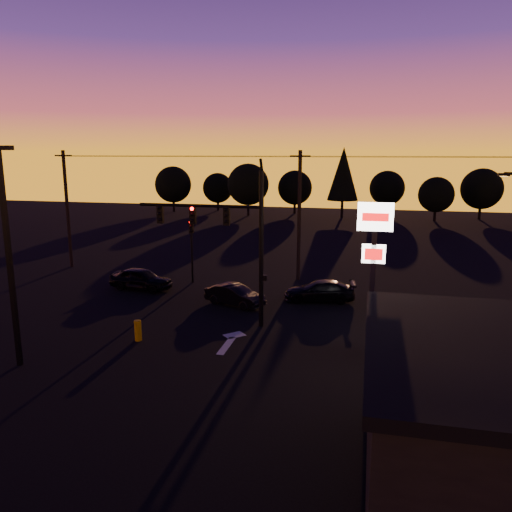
% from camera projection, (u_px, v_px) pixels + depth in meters
% --- Properties ---
extents(ground, '(120.00, 120.00, 0.00)m').
position_uv_depth(ground, '(210.00, 353.00, 22.49)').
color(ground, black).
rests_on(ground, ground).
extents(lane_arrow, '(1.20, 3.10, 0.01)m').
position_uv_depth(lane_arrow, '(230.00, 340.00, 23.97)').
color(lane_arrow, beige).
rests_on(lane_arrow, ground).
extents(traffic_signal_mast, '(6.79, 0.52, 8.58)m').
position_uv_depth(traffic_signal_mast, '(230.00, 231.00, 25.30)').
color(traffic_signal_mast, black).
rests_on(traffic_signal_mast, ground).
extents(secondary_signal, '(0.30, 0.31, 4.35)m').
position_uv_depth(secondary_signal, '(192.00, 242.00, 33.95)').
color(secondary_signal, black).
rests_on(secondary_signal, ground).
extents(parking_lot_light, '(1.25, 0.30, 9.14)m').
position_uv_depth(parking_lot_light, '(8.00, 243.00, 20.18)').
color(parking_lot_light, black).
rests_on(parking_lot_light, ground).
extents(pylon_sign, '(1.50, 0.28, 6.80)m').
position_uv_depth(pylon_sign, '(374.00, 247.00, 21.37)').
color(pylon_sign, black).
rests_on(pylon_sign, ground).
extents(utility_pole_0, '(1.40, 0.26, 9.00)m').
position_uv_depth(utility_pole_0, '(67.00, 209.00, 38.40)').
color(utility_pole_0, black).
rests_on(utility_pole_0, ground).
extents(utility_pole_1, '(1.40, 0.26, 9.00)m').
position_uv_depth(utility_pole_1, '(299.00, 215.00, 34.46)').
color(utility_pole_1, black).
rests_on(utility_pole_1, ground).
extents(power_wires, '(36.00, 1.22, 0.07)m').
position_uv_depth(power_wires, '(300.00, 157.00, 33.64)').
color(power_wires, black).
rests_on(power_wires, ground).
extents(bollard, '(0.33, 0.33, 1.00)m').
position_uv_depth(bollard, '(138.00, 330.00, 23.89)').
color(bollard, '#D7AE04').
rests_on(bollard, ground).
extents(tree_0, '(5.36, 5.36, 6.74)m').
position_uv_depth(tree_0, '(173.00, 185.00, 74.16)').
color(tree_0, black).
rests_on(tree_0, ground).
extents(tree_1, '(4.54, 4.54, 5.71)m').
position_uv_depth(tree_1, '(218.00, 188.00, 75.83)').
color(tree_1, black).
rests_on(tree_1, ground).
extents(tree_2, '(5.77, 5.78, 7.26)m').
position_uv_depth(tree_2, '(248.00, 184.00, 69.56)').
color(tree_2, black).
rests_on(tree_2, ground).
extents(tree_3, '(4.95, 4.95, 6.22)m').
position_uv_depth(tree_3, '(295.00, 188.00, 72.19)').
color(tree_3, black).
rests_on(tree_3, ground).
extents(tree_4, '(4.18, 4.18, 9.50)m').
position_uv_depth(tree_4, '(343.00, 174.00, 67.34)').
color(tree_4, black).
rests_on(tree_4, ground).
extents(tree_5, '(4.95, 4.95, 6.22)m').
position_uv_depth(tree_5, '(387.00, 188.00, 71.25)').
color(tree_5, black).
rests_on(tree_5, ground).
extents(tree_6, '(4.54, 4.54, 5.71)m').
position_uv_depth(tree_6, '(436.00, 195.00, 64.27)').
color(tree_6, black).
rests_on(tree_6, ground).
extents(tree_7, '(5.36, 5.36, 6.74)m').
position_uv_depth(tree_7, '(482.00, 189.00, 65.69)').
color(tree_7, black).
rests_on(tree_7, ground).
extents(car_left, '(4.33, 2.18, 1.42)m').
position_uv_depth(car_left, '(141.00, 279.00, 32.76)').
color(car_left, black).
rests_on(car_left, ground).
extents(car_mid, '(3.90, 2.55, 1.22)m').
position_uv_depth(car_mid, '(235.00, 295.00, 29.41)').
color(car_mid, black).
rests_on(car_mid, ground).
extents(car_right, '(4.49, 2.36, 1.24)m').
position_uv_depth(car_right, '(319.00, 291.00, 30.22)').
color(car_right, black).
rests_on(car_right, ground).
extents(suv_parked, '(4.61, 6.00, 1.51)m').
position_uv_depth(suv_parked, '(506.00, 409.00, 16.12)').
color(suv_parked, black).
rests_on(suv_parked, ground).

